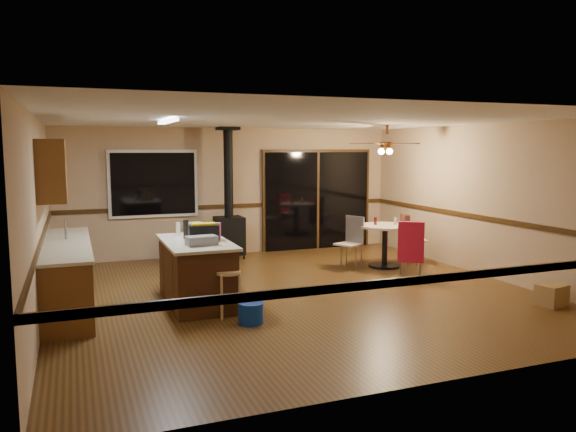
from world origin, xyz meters
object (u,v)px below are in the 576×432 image
dining_table (385,238)px  chair_right (406,232)px  toolbox_black (204,233)px  blue_bucket (251,313)px  box_under_window (185,252)px  toolbox_grey (202,241)px  chair_near (411,242)px  kitchen_island (196,272)px  chair_left (352,236)px  box_corner_b (551,295)px  bar_stool (228,294)px  wood_stove (229,222)px

dining_table → chair_right: chair_right is taller
toolbox_black → blue_bucket: (0.35, -1.08, -0.88)m
box_under_window → toolbox_grey: bearing=-96.6°
blue_bucket → chair_right: 4.61m
chair_near → chair_right: size_ratio=1.00×
kitchen_island → chair_left: size_ratio=3.11×
dining_table → box_under_window: dining_table is taller
kitchen_island → dining_table: kitchen_island is taller
box_corner_b → blue_bucket: bearing=169.9°
blue_bucket → chair_near: 3.68m
bar_stool → box_under_window: bearing=88.2°
chair_right → kitchen_island: bearing=-162.8°
box_corner_b → box_under_window: bearing=131.8°
toolbox_black → bar_stool: size_ratio=0.68×
chair_left → box_under_window: bearing=152.2°
bar_stool → blue_bucket: bearing=-64.4°
toolbox_grey → chair_left: toolbox_grey is taller
wood_stove → box_under_window: wood_stove is taller
blue_bucket → chair_left: size_ratio=0.59×
chair_left → box_corner_b: chair_left is taller
dining_table → chair_left: chair_left is taller
toolbox_black → chair_right: (4.21, 1.40, -0.42)m
blue_bucket → box_corner_b: box_corner_b is taller
toolbox_black → chair_right: bearing=18.4°
chair_near → box_under_window: chair_near is taller
chair_right → box_under_window: chair_right is taller
toolbox_grey → kitchen_island: bearing=89.5°
toolbox_black → kitchen_island: bearing=143.1°
wood_stove → toolbox_black: 3.36m
blue_bucket → dining_table: size_ratio=0.33×
kitchen_island → box_corner_b: bearing=-22.4°
blue_bucket → box_under_window: (-0.07, 3.98, 0.09)m
blue_bucket → kitchen_island: bearing=111.0°
chair_near → box_corner_b: (0.83, -2.25, -0.45)m
chair_right → chair_left: bearing=178.6°
wood_stove → chair_left: 2.52m
blue_bucket → box_under_window: box_under_window is taller
wood_stove → box_under_window: 1.08m
blue_bucket → chair_near: chair_near is taller
wood_stove → blue_bucket: size_ratio=7.88×
chair_left → box_corner_b: size_ratio=1.46×
kitchen_island → box_under_window: 2.87m
blue_bucket → box_corner_b: 4.22m
bar_stool → chair_near: size_ratio=0.87×
toolbox_grey → chair_near: bearing=11.3°
chair_left → toolbox_black: bearing=-155.0°
kitchen_island → chair_near: 3.79m
chair_near → toolbox_black: bearing=-173.3°
chair_right → blue_bucket: bearing=-147.3°
toolbox_black → chair_near: bearing=6.7°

